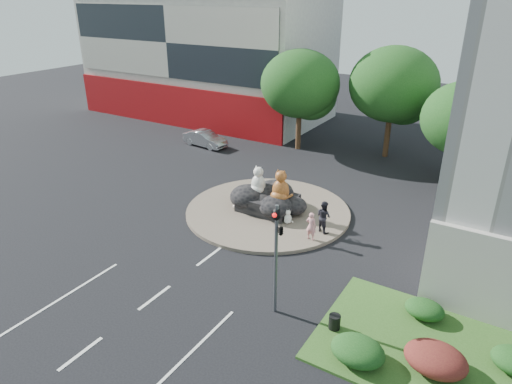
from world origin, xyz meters
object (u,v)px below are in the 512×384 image
kitten_white (288,216)px  litter_bin (335,322)px  cat_tabby (281,185)px  pedestrian_pink (311,226)px  parked_car (205,139)px  kitten_calico (237,202)px  pedestrian_dark (324,217)px  cat_white (258,180)px

kitten_white → litter_bin: kitten_white is taller
cat_tabby → kitten_white: size_ratio=2.33×
cat_tabby → pedestrian_pink: (2.86, -1.80, -1.08)m
parked_car → pedestrian_pink: bearing=-118.8°
cat_tabby → parked_car: 14.85m
kitten_calico → pedestrian_dark: pedestrian_dark is taller
cat_tabby → kitten_white: (0.93, -0.78, -1.46)m
cat_white → pedestrian_dark: cat_white is taller
cat_white → pedestrian_dark: bearing=0.6°
cat_white → pedestrian_pink: bearing=-13.2°
pedestrian_dark → litter_bin: pedestrian_dark is taller
cat_white → pedestrian_pink: (4.52, -2.01, -1.00)m
cat_tabby → litter_bin: cat_tabby is taller
pedestrian_pink → litter_bin: 7.01m
kitten_calico → kitten_white: kitten_calico is taller
parked_car → litter_bin: size_ratio=6.67×
pedestrian_pink → pedestrian_dark: 1.19m
pedestrian_pink → kitten_calico: bearing=-9.6°
pedestrian_dark → litter_bin: bearing=140.2°
cat_tabby → pedestrian_dark: size_ratio=1.08×
cat_white → kitten_calico: bearing=-123.7°
cat_white → pedestrian_pink: size_ratio=1.12×
kitten_white → cat_tabby: bearing=89.6°
kitten_white → cat_white: bearing=108.6°
kitten_calico → parked_car: 13.26m
pedestrian_pink → parked_car: (-14.97, 10.29, -0.32)m
pedestrian_dark → parked_car: size_ratio=0.44×
pedestrian_dark → pedestrian_pink: bearing=103.4°
kitten_white → parked_car: size_ratio=0.21×
kitten_calico → cat_tabby: bearing=23.4°
cat_white → cat_tabby: 1.67m
cat_tabby → pedestrian_pink: cat_tabby is taller
kitten_calico → pedestrian_pink: (5.46, -1.04, 0.32)m
kitten_calico → litter_bin: size_ratio=1.57×
litter_bin → pedestrian_dark: bearing=117.3°
pedestrian_dark → litter_bin: 7.93m
pedestrian_pink → parked_car: 18.17m
cat_white → pedestrian_pink: 5.04m
pedestrian_dark → kitten_calico: bearing=24.2°
cat_tabby → litter_bin: 10.29m
parked_car → litter_bin: (18.78, -16.14, -0.25)m
pedestrian_pink → pedestrian_dark: bearing=-98.4°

